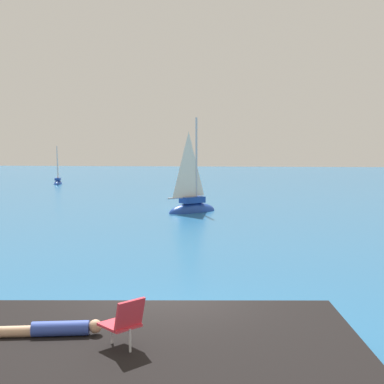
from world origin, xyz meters
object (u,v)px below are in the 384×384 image
Objects in this scene: sailboat_near at (192,207)px; person_sunbather at (52,329)px; beach_chair at (124,321)px; sailboat_far at (58,182)px.

sailboat_near is 3.46× the size of person_sunbather.
sailboat_near reaches higher than beach_chair.
sailboat_near is 24.90m from sailboat_far.
sailboat_near is 7.60× the size of beach_chair.
sailboat_near is 1.48× the size of sailboat_far.
sailboat_far is 2.33× the size of person_sunbather.
sailboat_far is at bearing -27.85° from beach_chair.
person_sunbather is (14.56, -42.62, 0.86)m from sailboat_far.
beach_chair reaches higher than person_sunbather.
person_sunbather is 2.20× the size of beach_chair.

